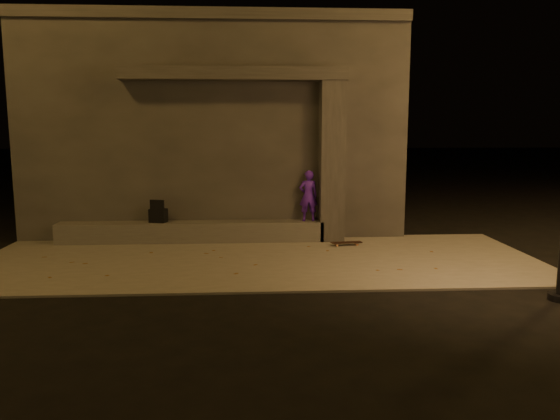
{
  "coord_description": "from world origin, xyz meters",
  "views": [
    {
      "loc": [
        -0.2,
        -8.56,
        2.63
      ],
      "look_at": [
        0.42,
        2.0,
        1.01
      ],
      "focal_mm": 35.0,
      "sensor_mm": 36.0,
      "label": 1
    }
  ],
  "objects": [
    {
      "name": "canopy",
      "position": [
        -0.5,
        3.8,
        3.78
      ],
      "size": [
        5.0,
        0.7,
        0.28
      ],
      "primitive_type": "cube",
      "color": "#34322F",
      "rests_on": "column"
    },
    {
      "name": "building",
      "position": [
        -1.0,
        6.49,
        2.61
      ],
      "size": [
        9.0,
        5.1,
        5.22
      ],
      "color": "#34322F",
      "rests_on": "ground"
    },
    {
      "name": "skateboarder",
      "position": [
        1.17,
        3.75,
        1.07
      ],
      "size": [
        0.44,
        0.3,
        1.16
      ],
      "primitive_type": "imported",
      "rotation": [
        0.0,
        0.0,
        3.2
      ],
      "color": "#4B1AAD",
      "rests_on": "ledge"
    },
    {
      "name": "sidewalk",
      "position": [
        0.0,
        2.0,
        0.02
      ],
      "size": [
        11.0,
        4.4,
        0.04
      ],
      "primitive_type": "cube",
      "color": "slate",
      "rests_on": "ground"
    },
    {
      "name": "skateboard",
      "position": [
        1.95,
        3.1,
        0.1
      ],
      "size": [
        0.7,
        0.26,
        0.08
      ],
      "rotation": [
        0.0,
        0.0,
        0.13
      ],
      "color": "black",
      "rests_on": "sidewalk"
    },
    {
      "name": "ground",
      "position": [
        0.0,
        0.0,
        0.0
      ],
      "size": [
        120.0,
        120.0,
        0.0
      ],
      "primitive_type": "plane",
      "color": "black",
      "rests_on": "ground"
    },
    {
      "name": "backpack",
      "position": [
        -2.24,
        3.75,
        0.67
      ],
      "size": [
        0.42,
        0.33,
        0.53
      ],
      "rotation": [
        0.0,
        0.0,
        -0.26
      ],
      "color": "black",
      "rests_on": "ledge"
    },
    {
      "name": "ledge",
      "position": [
        -1.5,
        3.75,
        0.27
      ],
      "size": [
        6.0,
        0.55,
        0.45
      ],
      "primitive_type": "cube",
      "color": "#514E49",
      "rests_on": "sidewalk"
    },
    {
      "name": "column",
      "position": [
        1.7,
        3.75,
        1.84
      ],
      "size": [
        0.55,
        0.55,
        3.6
      ],
      "primitive_type": "cube",
      "color": "#34322F",
      "rests_on": "sidewalk"
    }
  ]
}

